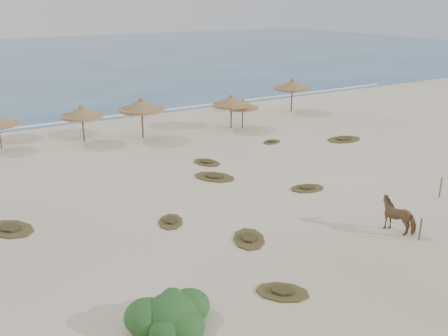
{
  "coord_description": "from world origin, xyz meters",
  "views": [
    {
      "loc": [
        -12.23,
        -16.56,
        10.13
      ],
      "look_at": [
        0.66,
        5.0,
        1.49
      ],
      "focal_mm": 40.0,
      "sensor_mm": 36.0,
      "label": 1
    }
  ],
  "objects": [
    {
      "name": "scrub_5",
      "position": [
        13.91,
        9.66,
        0.05
      ],
      "size": [
        2.88,
        1.94,
        0.16
      ],
      "rotation": [
        0.0,
        0.0,
        3.1
      ],
      "color": "brown",
      "rests_on": "ground"
    },
    {
      "name": "scrub_2",
      "position": [
        -3.37,
        3.2,
        0.05
      ],
      "size": [
        1.84,
        2.13,
        0.16
      ],
      "rotation": [
        0.0,
        0.0,
        1.11
      ],
      "color": "brown",
      "rests_on": "ground"
    },
    {
      "name": "palapa_5",
      "position": [
        8.48,
        16.97,
        2.19
      ],
      "size": [
        3.98,
        3.98,
        2.82
      ],
      "rotation": [
        0.0,
        0.0,
        0.42
      ],
      "color": "brown",
      "rests_on": "ground"
    },
    {
      "name": "scrub_3",
      "position": [
        1.5,
        7.52,
        0.05
      ],
      "size": [
        2.79,
        3.05,
        0.16
      ],
      "rotation": [
        0.0,
        0.0,
        2.14
      ],
      "color": "brown",
      "rests_on": "ground"
    },
    {
      "name": "palapa_3",
      "position": [
        1.24,
        17.93,
        2.46
      ],
      "size": [
        4.13,
        4.13,
        3.17
      ],
      "rotation": [
        0.0,
        0.0,
        -0.25
      ],
      "color": "brown",
      "rests_on": "ground"
    },
    {
      "name": "scrub_9",
      "position": [
        -1.16,
        -0.19,
        0.05
      ],
      "size": [
        2.24,
        2.55,
        0.16
      ],
      "rotation": [
        0.0,
        0.0,
        1.09
      ],
      "color": "brown",
      "rests_on": "ground"
    },
    {
      "name": "palapa_4",
      "position": [
        9.36,
        16.64,
        1.88
      ],
      "size": [
        2.84,
        2.84,
        2.42
      ],
      "rotation": [
        0.0,
        0.0,
        0.11
      ],
      "color": "brown",
      "rests_on": "ground"
    },
    {
      "name": "scrub_10",
      "position": [
        8.87,
        11.88,
        0.05
      ],
      "size": [
        1.78,
        1.41,
        0.16
      ],
      "rotation": [
        0.0,
        0.0,
        0.29
      ],
      "color": "brown",
      "rests_on": "ground"
    },
    {
      "name": "scrub_7",
      "position": [
        2.44,
        10.14,
        0.05
      ],
      "size": [
        1.85,
        2.32,
        0.16
      ],
      "rotation": [
        0.0,
        0.0,
        1.87
      ],
      "color": "brown",
      "rests_on": "ground"
    },
    {
      "name": "ground",
      "position": [
        0.0,
        0.0,
        0.0
      ],
      "size": [
        160.0,
        160.0,
        0.0
      ],
      "primitive_type": "plane",
      "color": "beige",
      "rests_on": "ground"
    },
    {
      "name": "scrub_11",
      "position": [
        -2.44,
        -4.29,
        0.05
      ],
      "size": [
        2.3,
        2.28,
        0.16
      ],
      "rotation": [
        0.0,
        0.0,
        2.38
      ],
      "color": "brown",
      "rests_on": "ground"
    },
    {
      "name": "ocean",
      "position": [
        0.0,
        75.0,
        0.0
      ],
      "size": [
        200.0,
        100.0,
        0.01
      ],
      "primitive_type": "cube",
      "color": "#285379",
      "rests_on": "ground"
    },
    {
      "name": "horse",
      "position": [
        5.19,
        -2.9,
        0.76
      ],
      "size": [
        1.3,
        1.97,
        1.53
      ],
      "primitive_type": "imported",
      "rotation": [
        0.0,
        0.0,
        3.43
      ],
      "color": "olive",
      "rests_on": "ground"
    },
    {
      "name": "foam_line",
      "position": [
        0.0,
        26.0,
        0.0
      ],
      "size": [
        70.0,
        0.6,
        0.01
      ],
      "primitive_type": "cube",
      "color": "white",
      "rests_on": "ground"
    },
    {
      "name": "palapa_6",
      "position": [
        16.66,
        19.52,
        2.42
      ],
      "size": [
        3.39,
        3.39,
        3.12
      ],
      "rotation": [
        0.0,
        0.0,
        -0.02
      ],
      "color": "brown",
      "rests_on": "ground"
    },
    {
      "name": "fence_post_far",
      "position": [
        10.35,
        -1.26,
        0.56
      ],
      "size": [
        0.09,
        0.09,
        1.11
      ],
      "primitive_type": "cylinder",
      "rotation": [
        0.0,
        0.0,
        0.06
      ],
      "color": "brown",
      "rests_on": "ground"
    },
    {
      "name": "scrub_1",
      "position": [
        -10.04,
        6.27,
        0.05
      ],
      "size": [
        2.75,
        3.09,
        0.16
      ],
      "rotation": [
        0.0,
        0.0,
        2.09
      ],
      "color": "brown",
      "rests_on": "ground"
    },
    {
      "name": "scrub_4",
      "position": [
        5.02,
        3.26,
        0.05
      ],
      "size": [
        2.21,
        1.69,
        0.16
      ],
      "rotation": [
        0.0,
        0.0,
        2.92
      ],
      "color": "brown",
      "rests_on": "ground"
    },
    {
      "name": "palapa_2",
      "position": [
        -2.91,
        19.09,
        2.2
      ],
      "size": [
        3.63,
        3.63,
        2.83
      ],
      "rotation": [
        0.0,
        0.0,
        -0.23
      ],
      "color": "brown",
      "rests_on": "ground"
    },
    {
      "name": "fence_post_near",
      "position": [
        5.22,
        -4.07,
        0.53
      ],
      "size": [
        0.08,
        0.08,
        1.06
      ],
      "primitive_type": "cylinder",
      "rotation": [
        0.0,
        0.0,
        -0.02
      ],
      "color": "brown",
      "rests_on": "ground"
    },
    {
      "name": "bush",
      "position": [
        -6.7,
        -3.98,
        0.43
      ],
      "size": [
        2.91,
        2.56,
        1.3
      ],
      "rotation": [
        0.0,
        0.0,
        -0.24
      ],
      "color": "#2D5F29",
      "rests_on": "ground"
    }
  ]
}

